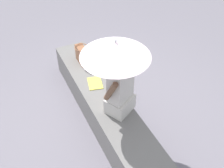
% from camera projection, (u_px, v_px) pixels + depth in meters
% --- Properties ---
extents(ground_plane, '(14.00, 14.00, 0.00)m').
position_uv_depth(ground_plane, '(105.00, 120.00, 4.03)').
color(ground_plane, slate).
extents(stone_bench, '(2.97, 0.52, 0.48)m').
position_uv_depth(stone_bench, '(105.00, 109.00, 3.87)').
color(stone_bench, slate).
rests_on(stone_bench, ground).
extents(person_seated, '(0.41, 0.51, 0.90)m').
position_uv_depth(person_seated, '(120.00, 88.00, 3.27)').
color(person_seated, beige).
rests_on(person_seated, stone_bench).
extents(parasol, '(0.81, 0.81, 1.08)m').
position_uv_depth(parasol, '(115.00, 49.00, 2.89)').
color(parasol, '#B7B7BC').
rests_on(parasol, stone_bench).
extents(handbag_black, '(0.30, 0.22, 0.29)m').
position_uv_depth(handbag_black, '(82.00, 55.00, 4.22)').
color(handbag_black, brown).
rests_on(handbag_black, stone_bench).
extents(magazine, '(0.32, 0.26, 0.01)m').
position_uv_depth(magazine, '(95.00, 83.00, 3.92)').
color(magazine, '#EAE04C').
rests_on(magazine, stone_bench).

